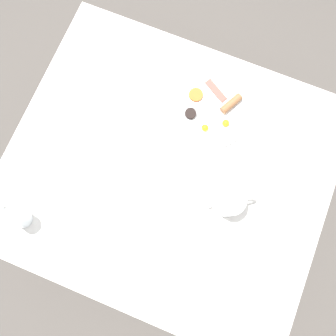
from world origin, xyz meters
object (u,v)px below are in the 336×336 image
Objects in this scene: teacup_with_saucer_left at (268,291)px; fork_by_plate at (136,79)px; water_glass_tall at (17,219)px; napkin_folded at (199,277)px; teapot_near at (229,201)px; knife_by_plate at (121,215)px; breakfast_plate at (211,110)px.

fork_by_plate is (0.57, 0.75, -0.03)m from teacup_with_saucer_left.
teacup_with_saucer_left is at bearing -83.63° from water_glass_tall.
teapot_near is at bearing 0.05° from napkin_folded.
teacup_with_saucer_left is 0.59m from knife_by_plate.
napkin_folded is 1.12× the size of knife_by_plate.
water_glass_tall is at bearing 143.16° from breakfast_plate.
water_glass_tall is 0.63× the size of napkin_folded.
knife_by_plate is (0.15, -0.33, -0.06)m from water_glass_tall.
water_glass_tall is 0.71× the size of knife_by_plate.
breakfast_plate is 2.21× the size of fork_by_plate.
knife_by_plate is (-0.19, 0.35, -0.05)m from teapot_near.
fork_by_plate is 0.84× the size of knife_by_plate.
breakfast_plate reaches higher than knife_by_plate.
breakfast_plate reaches higher than fork_by_plate.
teacup_with_saucer_left is 1.04× the size of fork_by_plate.
fork_by_plate is at bearing -63.23° from teapot_near.
fork_by_plate is (0.62, 0.51, -0.00)m from napkin_folded.
napkin_folded is (-0.05, 0.24, -0.02)m from teacup_with_saucer_left.
breakfast_plate is 0.37m from teapot_near.
teapot_near is 0.76m from water_glass_tall.
teapot_near is 0.34m from teacup_with_saucer_left.
water_glass_tall is at bearing 114.75° from knife_by_plate.
teapot_near is at bearing -61.14° from knife_by_plate.
water_glass_tall is at bearing 96.37° from teacup_with_saucer_left.
breakfast_plate is at bearing 37.05° from teacup_with_saucer_left.
breakfast_plate is at bearing -18.15° from knife_by_plate.
napkin_folded is 0.36m from knife_by_plate.
breakfast_plate is 0.70m from teacup_with_saucer_left.
water_glass_tall is 0.70m from fork_by_plate.
breakfast_plate is 0.64m from napkin_folded.
knife_by_plate is (0.10, 0.35, -0.00)m from napkin_folded.
water_glass_tall reaches higher than napkin_folded.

